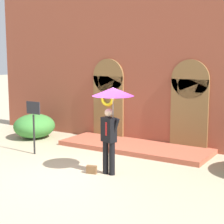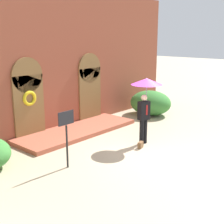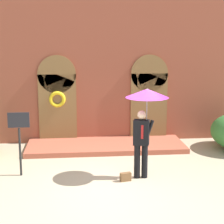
{
  "view_description": "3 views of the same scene",
  "coord_description": "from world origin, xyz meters",
  "px_view_note": "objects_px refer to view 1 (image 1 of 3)",
  "views": [
    {
      "loc": [
        5.91,
        -7.93,
        3.21
      ],
      "look_at": [
        0.07,
        1.49,
        1.5
      ],
      "focal_mm": 60.0,
      "sensor_mm": 36.0,
      "label": 1
    },
    {
      "loc": [
        -8.08,
        -5.87,
        3.87
      ],
      "look_at": [
        0.03,
        1.23,
        1.15
      ],
      "focal_mm": 50.0,
      "sensor_mm": 36.0,
      "label": 2
    },
    {
      "loc": [
        -0.97,
        -8.91,
        3.65
      ],
      "look_at": [
        0.06,
        1.53,
        1.54
      ],
      "focal_mm": 60.0,
      "sensor_mm": 36.0,
      "label": 3
    }
  ],
  "objects_px": {
    "shrub_left": "(34,126)",
    "person_with_umbrella": "(112,104)",
    "sign_post": "(34,119)",
    "handbag": "(92,170)"
  },
  "relations": [
    {
      "from": "shrub_left",
      "to": "person_with_umbrella",
      "type": "bearing_deg",
      "value": -24.54
    },
    {
      "from": "person_with_umbrella",
      "to": "handbag",
      "type": "height_order",
      "value": "person_with_umbrella"
    },
    {
      "from": "person_with_umbrella",
      "to": "shrub_left",
      "type": "xyz_separation_m",
      "value": [
        -4.94,
        2.25,
        -1.45
      ]
    },
    {
      "from": "sign_post",
      "to": "shrub_left",
      "type": "xyz_separation_m",
      "value": [
        -1.67,
        1.77,
        -0.7
      ]
    },
    {
      "from": "sign_post",
      "to": "shrub_left",
      "type": "relative_size",
      "value": 1.03
    },
    {
      "from": "person_with_umbrella",
      "to": "sign_post",
      "type": "bearing_deg",
      "value": 171.64
    },
    {
      "from": "person_with_umbrella",
      "to": "shrub_left",
      "type": "bearing_deg",
      "value": 155.46
    },
    {
      "from": "sign_post",
      "to": "shrub_left",
      "type": "height_order",
      "value": "sign_post"
    },
    {
      "from": "sign_post",
      "to": "shrub_left",
      "type": "distance_m",
      "value": 2.54
    },
    {
      "from": "person_with_umbrella",
      "to": "sign_post",
      "type": "height_order",
      "value": "person_with_umbrella"
    }
  ]
}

